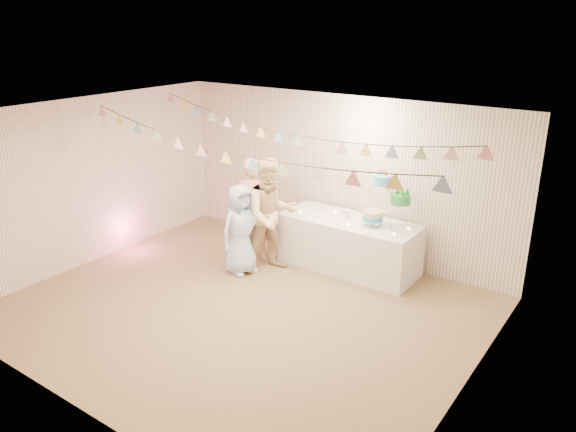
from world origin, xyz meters
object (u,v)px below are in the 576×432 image
Objects in this scene: person_adult_a at (254,210)px; person_adult_b at (271,215)px; person_child at (241,229)px; cake_stand at (385,204)px; table at (349,244)px.

person_adult_b is at bearing -65.62° from person_adult_a.
person_adult_a is 1.19× the size of person_child.
person_adult_b reaches higher than person_adult_a.
person_adult_a is (-1.96, -0.60, -0.32)m from cake_stand.
cake_stand is 0.58× the size of person_child.
cake_stand is 1.71m from person_adult_b.
cake_stand is at bearing -41.95° from person_child.
person_child is at bearing -148.59° from cake_stand.
person_adult_a reaches higher than person_child.
person_adult_a is 0.50m from person_adult_b.
cake_stand is 2.08m from person_adult_a.
person_adult_a reaches higher than cake_stand.
table is 1.29m from person_adult_b.
person_child is at bearing 167.39° from person_adult_b.
person_child reaches higher than table.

